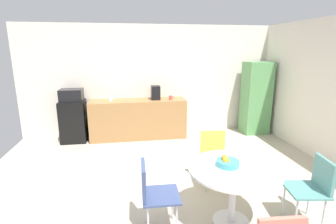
# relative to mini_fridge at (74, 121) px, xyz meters

# --- Properties ---
(ground_plane) EXTENTS (6.00, 6.00, 0.00)m
(ground_plane) POSITION_rel_mini_fridge_xyz_m (1.77, -2.65, -0.46)
(ground_plane) COLOR #B2A893
(wall_back) EXTENTS (6.00, 0.10, 2.60)m
(wall_back) POSITION_rel_mini_fridge_xyz_m (1.77, 0.35, 0.84)
(wall_back) COLOR silver
(wall_back) RESTS_ON ground_plane
(counter_block) EXTENTS (2.20, 0.60, 0.90)m
(counter_block) POSITION_rel_mini_fridge_xyz_m (1.45, 0.00, -0.01)
(counter_block) COLOR #9E7042
(counter_block) RESTS_ON ground_plane
(mini_fridge) EXTENTS (0.54, 0.54, 0.93)m
(mini_fridge) POSITION_rel_mini_fridge_xyz_m (0.00, 0.00, 0.00)
(mini_fridge) COLOR black
(mini_fridge) RESTS_ON ground_plane
(microwave) EXTENTS (0.48, 0.38, 0.26)m
(microwave) POSITION_rel_mini_fridge_xyz_m (-0.00, 0.00, 0.59)
(microwave) COLOR black
(microwave) RESTS_ON mini_fridge
(locker_cabinet) EXTENTS (0.60, 0.50, 1.75)m
(locker_cabinet) POSITION_rel_mini_fridge_xyz_m (4.32, -0.10, 0.41)
(locker_cabinet) COLOR #599959
(locker_cabinet) RESTS_ON ground_plane
(round_table) EXTENTS (1.06, 1.06, 0.73)m
(round_table) POSITION_rel_mini_fridge_xyz_m (2.38, -3.28, 0.12)
(round_table) COLOR silver
(round_table) RESTS_ON ground_plane
(chair_teal) EXTENTS (0.48, 0.48, 0.83)m
(chair_teal) POSITION_rel_mini_fridge_xyz_m (3.32, -3.44, 0.06)
(chair_teal) COLOR silver
(chair_teal) RESTS_ON ground_plane
(chair_yellow) EXTENTS (0.46, 0.46, 0.83)m
(chair_yellow) POSITION_rel_mini_fridge_xyz_m (2.48, -2.34, 0.06)
(chair_yellow) COLOR silver
(chair_yellow) RESTS_ON ground_plane
(chair_navy) EXTENTS (0.43, 0.43, 0.83)m
(chair_navy) POSITION_rel_mini_fridge_xyz_m (1.44, -3.25, 0.06)
(chair_navy) COLOR silver
(chair_navy) RESTS_ON ground_plane
(fruit_bowl) EXTENTS (0.27, 0.27, 0.13)m
(fruit_bowl) POSITION_rel_mini_fridge_xyz_m (2.32, -3.23, 0.31)
(fruit_bowl) COLOR teal
(fruit_bowl) RESTS_ON round_table
(mug_white) EXTENTS (0.13, 0.08, 0.09)m
(mug_white) POSITION_rel_mini_fridge_xyz_m (2.21, -0.07, 0.48)
(mug_white) COLOR #D84C4C
(mug_white) RESTS_ON counter_block
(mug_green) EXTENTS (0.13, 0.08, 0.09)m
(mug_green) POSITION_rel_mini_fridge_xyz_m (0.83, -0.01, 0.48)
(mug_green) COLOR white
(mug_green) RESTS_ON counter_block
(coffee_maker) EXTENTS (0.20, 0.24, 0.32)m
(coffee_maker) POSITION_rel_mini_fridge_xyz_m (1.86, 0.00, 0.60)
(coffee_maker) COLOR black
(coffee_maker) RESTS_ON counter_block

